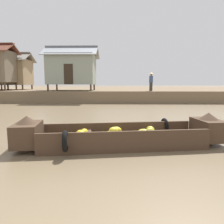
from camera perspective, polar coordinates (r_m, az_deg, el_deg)
ground_plane at (r=10.85m, az=0.34°, el=-1.59°), size 300.00×300.00×0.00m
riverbank_strip at (r=28.25m, az=1.01°, el=5.22°), size 160.00×20.00×1.05m
banana_boat at (r=6.02m, az=2.58°, el=-6.19°), size 5.82×2.39×0.90m
stilt_house_mid_right at (r=26.09m, az=-25.42°, el=9.69°), size 4.65×3.34×4.00m
stilt_house_right at (r=21.26m, az=-10.58°, el=11.23°), size 5.00×3.77×4.21m
vendor_person at (r=19.69m, az=10.37°, el=8.24°), size 0.44×0.44×1.66m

